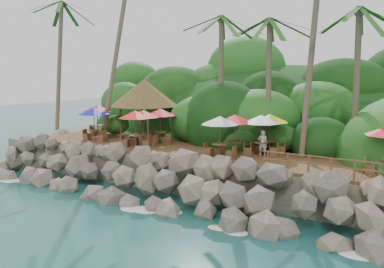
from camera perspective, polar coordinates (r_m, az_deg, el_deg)
The scene contains 11 objects.
ground at distance 22.71m, azimuth -7.99°, elevation -10.51°, with size 140.00×140.00×0.00m, color #19514F.
land_base at distance 35.88m, azimuth 8.29°, elevation -1.63°, with size 32.00×25.20×2.10m, color gray.
jungle_hill at distance 42.97m, azimuth 12.16°, elevation -1.44°, with size 44.80×28.00×15.40m, color #143811.
seawall at distance 23.88m, azimuth -5.00°, elevation -6.60°, with size 29.00×4.00×2.30m, color gray, non-canonical shape.
terrace at distance 26.88m, azimuth -0.00°, elevation -2.53°, with size 26.00×5.00×0.20m, color brown.
jungle_foliage at distance 35.18m, azimuth 7.62°, elevation -3.56°, with size 44.00×16.00×12.00m, color #143811, non-canonical shape.
foam_line at distance 22.92m, azimuth -7.51°, elevation -10.24°, with size 25.20×0.80×0.06m.
palapa at distance 33.31m, azimuth -6.77°, elevation 5.83°, with size 5.59×5.59×4.60m.
dining_clusters at distance 26.75m, azimuth -0.25°, elevation 2.20°, with size 23.65×5.01×2.54m.
railing at distance 21.13m, azimuth 19.09°, elevation -4.18°, with size 7.20×0.10×1.00m.
waiter at distance 25.39m, azimuth 9.97°, elevation -1.26°, with size 0.59×0.38×1.61m, color silver.
Camera 1 is at (13.63, -16.56, 7.46)m, focal length 37.67 mm.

